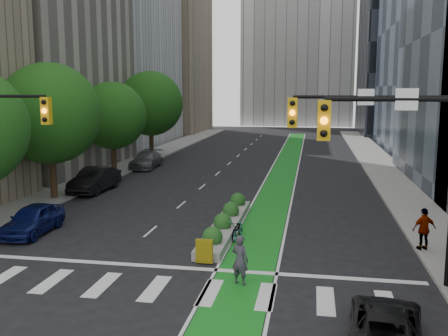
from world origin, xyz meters
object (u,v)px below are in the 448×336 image
at_px(bicycle, 237,229).
at_px(parked_car_left_far, 146,160).
at_px(parked_car_right, 386,325).
at_px(median_planter, 226,222).
at_px(parked_car_left_mid, 95,180).
at_px(cyclist, 240,260).
at_px(parked_car_left_near, 33,219).
at_px(pedestrian_far, 424,229).

height_order(bicycle, parked_car_left_far, parked_car_left_far).
relative_size(parked_car_left_far, parked_car_right, 1.21).
bearing_deg(parked_car_right, bicycle, -52.00).
xyz_separation_m(median_planter, parked_car_left_mid, (-10.70, 7.87, 0.47)).
xyz_separation_m(cyclist, parked_car_right, (4.61, -3.66, -0.33)).
xyz_separation_m(parked_car_left_near, parked_car_right, (15.64, -8.34, -0.13)).
bearing_deg(median_planter, pedestrian_far, -13.35).
relative_size(cyclist, parked_car_left_near, 0.43).
distance_m(bicycle, parked_car_right, 10.84).
bearing_deg(parked_car_left_mid, parked_car_left_far, 91.88).
distance_m(bicycle, cyclist, 5.74).
height_order(cyclist, parked_car_right, cyclist).
distance_m(parked_car_right, pedestrian_far, 9.04).
bearing_deg(pedestrian_far, parked_car_left_mid, -47.54).
bearing_deg(pedestrian_far, median_planter, -34.04).
bearing_deg(median_planter, bicycle, -61.17).
distance_m(median_planter, cyclist, 7.33).
bearing_deg(parked_car_right, cyclist, -31.29).
relative_size(median_planter, pedestrian_far, 5.55).
relative_size(parked_car_left_near, parked_car_left_far, 0.82).
bearing_deg(bicycle, cyclist, -74.77).
distance_m(parked_car_left_near, parked_car_right, 17.72).
height_order(median_planter, bicycle, median_planter).
bearing_deg(parked_car_left_far, bicycle, -63.12).
bearing_deg(bicycle, parked_car_left_far, 125.29).
xyz_separation_m(bicycle, parked_car_left_near, (-10.08, -0.97, 0.27)).
bearing_deg(cyclist, parked_car_right, 164.49).
distance_m(median_planter, pedestrian_far, 9.38).
bearing_deg(bicycle, parked_car_left_mid, 146.75).
relative_size(parked_car_left_near, parked_car_right, 1.00).
relative_size(cyclist, pedestrian_far, 1.01).
height_order(parked_car_left_near, parked_car_right, parked_car_left_near).
bearing_deg(parked_car_left_mid, parked_car_right, -45.65).
height_order(bicycle, parked_car_left_mid, parked_car_left_mid).
xyz_separation_m(parked_car_right, pedestrian_far, (2.75, 8.60, 0.48)).
distance_m(parked_car_left_mid, pedestrian_far, 22.19).
relative_size(median_planter, bicycle, 5.86).
xyz_separation_m(parked_car_left_near, parked_car_left_mid, (-1.42, 10.29, 0.11)).
height_order(bicycle, parked_car_right, parked_car_right).
bearing_deg(cyclist, pedestrian_far, -123.17).
xyz_separation_m(parked_car_left_mid, pedestrian_far, (19.80, -10.03, 0.23)).
distance_m(parked_car_left_mid, parked_car_left_far, 10.99).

